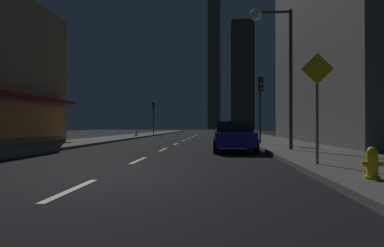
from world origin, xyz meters
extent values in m
cube|color=black|center=(0.00, 32.00, -0.05)|extent=(78.00, 136.00, 0.10)
cube|color=#605E59|center=(7.00, 32.00, 0.07)|extent=(4.00, 76.00, 0.15)
cube|color=#605E59|center=(-7.00, 32.00, 0.07)|extent=(4.00, 76.00, 0.15)
cube|color=silver|center=(0.00, -2.00, 0.01)|extent=(0.16, 2.20, 0.01)
cube|color=silver|center=(0.00, 3.20, 0.01)|extent=(0.16, 2.20, 0.01)
cube|color=silver|center=(0.00, 8.40, 0.01)|extent=(0.16, 2.20, 0.01)
cube|color=silver|center=(0.00, 13.60, 0.01)|extent=(0.16, 2.20, 0.01)
cube|color=silver|center=(0.00, 18.80, 0.01)|extent=(0.16, 2.20, 0.01)
cube|color=silver|center=(0.00, 24.00, 0.01)|extent=(0.16, 2.20, 0.01)
cube|color=silver|center=(0.00, 29.20, 0.01)|extent=(0.16, 2.20, 0.01)
cube|color=silver|center=(0.00, 34.40, 0.01)|extent=(0.16, 2.20, 0.01)
cube|color=silver|center=(0.00, 39.60, 0.01)|extent=(0.16, 2.20, 0.01)
cube|color=slate|center=(14.50, 16.00, 9.64)|extent=(11.00, 20.00, 19.29)
cube|color=brown|center=(1.84, 132.77, 37.90)|extent=(5.45, 7.05, 75.81)
cube|color=#3B382C|center=(13.17, 119.27, 21.40)|extent=(8.78, 8.80, 42.79)
cube|color=navy|center=(3.60, 7.64, 0.61)|extent=(1.80, 4.20, 0.65)
cube|color=black|center=(3.60, 7.44, 1.17)|extent=(1.64, 2.00, 0.55)
cylinder|color=black|center=(2.72, 9.04, 0.34)|extent=(0.22, 0.68, 0.68)
cylinder|color=black|center=(4.48, 9.04, 0.34)|extent=(0.22, 0.68, 0.68)
cylinder|color=black|center=(2.72, 6.24, 0.34)|extent=(0.22, 0.68, 0.68)
cylinder|color=black|center=(4.48, 6.24, 0.34)|extent=(0.22, 0.68, 0.68)
sphere|color=white|center=(3.05, 9.69, 0.67)|extent=(0.18, 0.18, 0.18)
sphere|color=white|center=(4.15, 9.69, 0.67)|extent=(0.18, 0.18, 0.18)
cube|color=gold|center=(3.60, 29.54, 0.61)|extent=(1.80, 4.20, 0.65)
cube|color=black|center=(3.60, 29.34, 1.17)|extent=(1.64, 2.00, 0.55)
cylinder|color=black|center=(2.72, 30.94, 0.34)|extent=(0.22, 0.68, 0.68)
cylinder|color=black|center=(4.48, 30.94, 0.34)|extent=(0.22, 0.68, 0.68)
cylinder|color=black|center=(2.72, 28.14, 0.34)|extent=(0.22, 0.68, 0.68)
cylinder|color=black|center=(4.48, 28.14, 0.34)|extent=(0.22, 0.68, 0.68)
sphere|color=white|center=(3.05, 31.59, 0.67)|extent=(0.18, 0.18, 0.18)
sphere|color=white|center=(4.15, 31.59, 0.67)|extent=(0.18, 0.18, 0.18)
cylinder|color=yellow|center=(5.90, -1.14, 0.43)|extent=(0.22, 0.22, 0.55)
sphere|color=yellow|center=(5.90, -1.14, 0.70)|extent=(0.21, 0.21, 0.21)
cylinder|color=yellow|center=(5.90, -1.14, 0.18)|extent=(0.30, 0.30, 0.06)
cylinder|color=yellow|center=(5.74, -1.14, 0.45)|extent=(0.10, 0.10, 0.10)
cylinder|color=yellow|center=(6.06, -1.14, 0.45)|extent=(0.10, 0.10, 0.10)
cylinder|color=gold|center=(-5.90, 25.83, 0.43)|extent=(0.22, 0.22, 0.55)
sphere|color=gold|center=(-5.90, 25.83, 0.70)|extent=(0.21, 0.21, 0.21)
cylinder|color=gold|center=(-5.90, 25.83, 0.18)|extent=(0.30, 0.30, 0.06)
cylinder|color=gold|center=(-6.06, 25.83, 0.45)|extent=(0.10, 0.10, 0.10)
cylinder|color=gold|center=(-5.74, 25.83, 0.45)|extent=(0.10, 0.10, 0.10)
cylinder|color=#2D2D2D|center=(5.50, 12.30, 2.25)|extent=(0.12, 0.12, 4.20)
cube|color=black|center=(5.50, 12.10, 3.85)|extent=(0.32, 0.24, 0.90)
sphere|color=red|center=(5.50, 11.97, 4.13)|extent=(0.18, 0.18, 0.18)
sphere|color=#F2B20C|center=(5.50, 11.97, 3.85)|extent=(0.18, 0.18, 0.18)
sphere|color=#19D833|center=(5.50, 11.97, 3.57)|extent=(0.18, 0.18, 0.18)
cylinder|color=#2D2D2D|center=(-5.50, 33.31, 2.25)|extent=(0.12, 0.12, 4.20)
cube|color=black|center=(-5.50, 33.11, 3.85)|extent=(0.32, 0.24, 0.90)
sphere|color=red|center=(-5.50, 32.98, 4.13)|extent=(0.18, 0.18, 0.18)
sphere|color=#F2B20C|center=(-5.50, 32.98, 3.85)|extent=(0.18, 0.18, 0.18)
sphere|color=#19D833|center=(-5.50, 32.98, 3.57)|extent=(0.18, 0.18, 0.18)
cylinder|color=#38383D|center=(6.20, 7.12, 3.40)|extent=(0.16, 0.16, 6.50)
cylinder|color=#38383D|center=(5.40, 7.12, 6.55)|extent=(1.60, 0.12, 0.12)
sphere|color=#FCF7CC|center=(4.60, 7.12, 6.45)|extent=(0.56, 0.56, 0.56)
cylinder|color=slate|center=(5.60, 1.39, 1.35)|extent=(0.08, 0.08, 2.40)
cube|color=yellow|center=(5.60, 1.36, 2.85)|extent=(0.91, 0.03, 0.91)
camera|label=1|loc=(2.74, -7.82, 1.22)|focal=29.59mm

